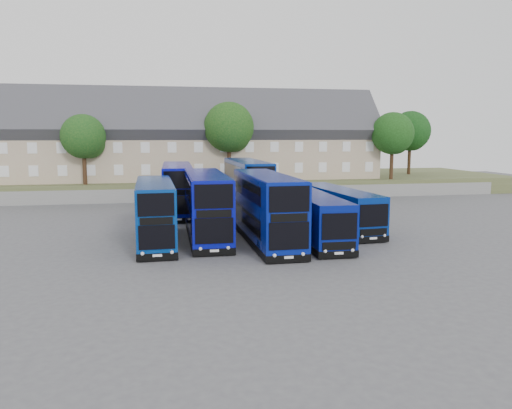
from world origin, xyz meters
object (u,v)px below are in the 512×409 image
Objects in this scene: tree_west at (85,138)px; tree_far at (411,133)px; dd_front_mid at (207,207)px; tree_east at (393,135)px; dd_front_left at (155,214)px; coach_east_a at (312,217)px; tree_mid at (230,129)px.

tree_west is 42.58m from tree_far.
tree_west is at bearing 118.07° from dd_front_mid.
tree_east is (24.76, 21.65, 5.11)m from dd_front_mid.
dd_front_mid is at bearing -62.56° from tree_west.
dd_front_left is 3.79m from dd_front_mid.
coach_east_a is 1.57× the size of tree_west.
tree_mid is at bearing 68.75° from dd_front_left.
dd_front_left is 1.31× the size of tree_east.
dd_front_mid is 24.86m from tree_west.
tree_east reaches higher than tree_west.
tree_mid is at bearing -165.96° from tree_far.
dd_front_left is 36.76m from tree_east.
tree_far is (26.00, 6.50, -0.34)m from tree_mid.
dd_front_mid is at bearing 167.02° from coach_east_a.
tree_east is (20.00, -0.50, -0.68)m from tree_mid.
dd_front_left is at bearing -139.12° from tree_far.
dd_front_left is at bearing -71.48° from tree_west.
tree_mid is (8.37, 23.26, 5.99)m from dd_front_left.
tree_far reaches higher than dd_front_mid.
tree_west is at bearing -180.00° from tree_east.
coach_east_a is 38.96m from tree_far.
dd_front_left is 1.23× the size of tree_far.
dd_front_mid is at bearing -102.12° from tree_mid.
tree_west is 36.00m from tree_east.
tree_mid reaches higher than tree_far.
dd_front_left reaches higher than coach_east_a.
tree_east is 9.23m from tree_far.
tree_mid reaches higher than dd_front_mid.
tree_west is at bearing 107.07° from dd_front_left.
tree_far is at bearing 9.46° from tree_west.
dd_front_mid is 1.35× the size of tree_far.
dd_front_left is at bearing -141.27° from tree_east.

